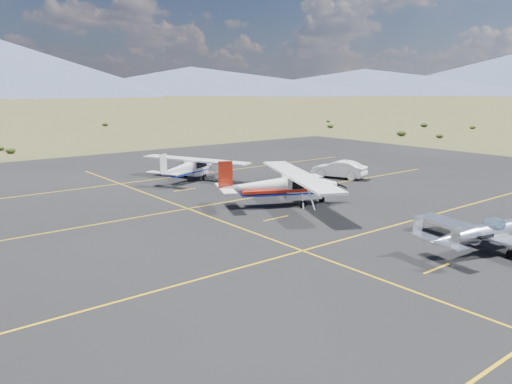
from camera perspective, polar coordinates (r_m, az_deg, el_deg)
name	(u,v)px	position (r m, az deg, el deg)	size (l,w,h in m)	color
ground	(410,238)	(28.04, 17.16, -5.04)	(1600.00, 1600.00, 0.00)	#383D1C
apron	(317,213)	(32.32, 6.94, -2.34)	(72.00, 72.00, 0.02)	black
aircraft_low_wing	(482,233)	(26.68, 24.46, -4.34)	(6.66, 9.17, 1.98)	silver
aircraft_cessna	(281,185)	(33.81, 2.92, 0.81)	(9.14, 12.05, 3.17)	white
aircraft_plain	(188,167)	(43.07, -7.78, 2.84)	(7.56, 10.24, 2.67)	white
sedan	(339,169)	(44.60, 9.49, 2.58)	(1.64, 4.70, 1.55)	white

